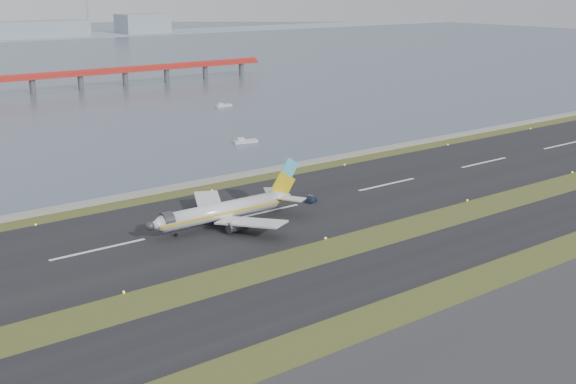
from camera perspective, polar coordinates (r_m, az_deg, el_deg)
name	(u,v)px	position (r m, az deg, el deg)	size (l,w,h in m)	color
ground	(350,249)	(144.53, 4.90, -4.55)	(1000.00, 1000.00, 0.00)	#374D1B
taxiway_strip	(393,267)	(136.48, 8.28, -5.92)	(1000.00, 18.00, 0.10)	black
runway_strip	(263,213)	(166.67, -1.99, -1.64)	(1000.00, 45.00, 0.10)	black
seawall	(197,183)	(190.87, -7.19, 0.70)	(1000.00, 2.50, 1.00)	gray
red_pier	(32,78)	(369.75, -19.59, 8.45)	(260.00, 5.00, 10.20)	#B0261E
airliner	(226,210)	(157.66, -4.89, -1.44)	(38.52, 32.89, 12.80)	silver
pushback_tug	(311,199)	(174.28, 1.83, -0.54)	(3.28, 2.55, 1.85)	#121D33
workboat_near	(245,141)	(240.24, -3.44, 4.03)	(8.40, 4.34, 1.95)	silver
workboat_far	(223,106)	(312.60, -5.17, 6.82)	(7.88, 3.01, 1.87)	silver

